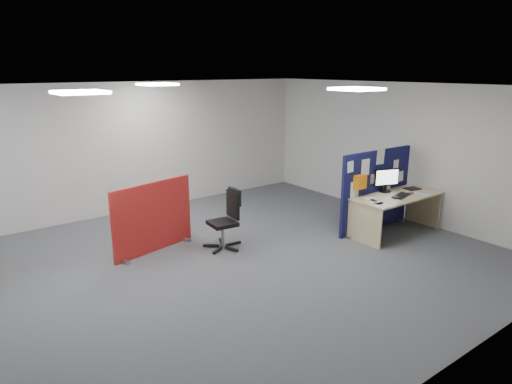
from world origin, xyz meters
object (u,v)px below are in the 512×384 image
navy_divider (375,190)px  office_chair (228,215)px  main_desk (394,204)px  monitor_main (386,179)px  red_divider (153,218)px

navy_divider → office_chair: navy_divider is taller
main_desk → office_chair: office_chair is taller
navy_divider → office_chair: size_ratio=1.84×
main_desk → monitor_main: size_ratio=3.70×
navy_divider → monitor_main: size_ratio=3.79×
main_desk → office_chair: bearing=156.3°
navy_divider → office_chair: (-2.71, 0.89, -0.20)m
monitor_main → red_divider: 4.27m
red_divider → office_chair: red_divider is taller
main_desk → red_divider: size_ratio=1.17×
navy_divider → red_divider: size_ratio=1.19×
monitor_main → office_chair: size_ratio=0.49×
navy_divider → monitor_main: navy_divider is taller
navy_divider → monitor_main: 0.28m
navy_divider → main_desk: size_ratio=1.02×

